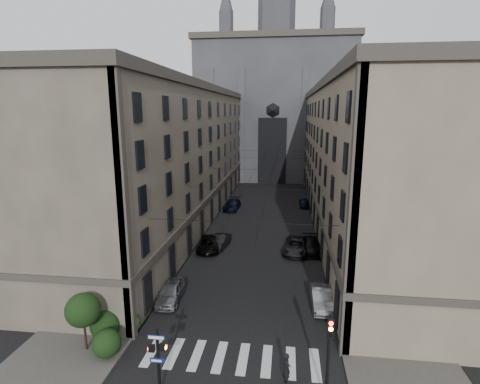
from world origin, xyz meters
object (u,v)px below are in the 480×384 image
at_px(car_left_near, 171,292).
at_px(pedestrian, 287,369).
at_px(traffic_light_right, 329,349).
at_px(car_right_midnear, 296,246).
at_px(car_left_midnear, 220,241).
at_px(gothic_tower, 275,100).
at_px(car_right_midfar, 312,246).
at_px(car_left_far, 232,205).
at_px(car_left_midfar, 209,244).
at_px(car_right_far, 304,203).
at_px(pedestrian_signal_left, 158,356).
at_px(car_right_near, 321,298).

height_order(car_left_near, pedestrian, pedestrian).
distance_m(traffic_light_right, car_right_midnear, 22.09).
distance_m(traffic_light_right, car_left_midnear, 24.63).
height_order(gothic_tower, car_right_midfar, gothic_tower).
distance_m(car_left_far, pedestrian, 39.19).
xyz_separation_m(traffic_light_right, car_right_midnear, (-1.15, 21.92, -2.51)).
relative_size(traffic_light_right, car_left_near, 1.15).
relative_size(traffic_light_right, car_left_far, 0.97).
height_order(car_right_midnear, car_right_midfar, car_right_midnear).
relative_size(car_left_far, car_right_midnear, 0.96).
relative_size(car_left_midfar, car_right_far, 1.34).
relative_size(car_right_midfar, car_right_far, 1.28).
height_order(car_left_near, car_left_far, car_left_far).
bearing_deg(car_right_far, car_right_midnear, -96.60).
xyz_separation_m(pedestrian_signal_left, car_left_midnear, (-0.69, 22.87, -1.61)).
distance_m(car_right_near, pedestrian, 9.51).
bearing_deg(car_left_midfar, car_left_near, -97.40).
bearing_deg(car_left_far, pedestrian, -74.45).
bearing_deg(pedestrian, car_right_far, -22.68).
relative_size(car_right_midfar, pedestrian, 2.54).
bearing_deg(car_left_far, car_left_midfar, -87.30).
distance_m(car_right_midnear, pedestrian, 20.75).
bearing_deg(pedestrian_signal_left, traffic_light_right, 2.64).
bearing_deg(car_right_far, car_left_midfar, -120.31).
relative_size(traffic_light_right, car_left_midnear, 1.20).
height_order(car_right_near, car_right_midfar, car_right_near).
xyz_separation_m(pedestrian_signal_left, pedestrian, (6.99, 1.61, -1.34)).
height_order(traffic_light_right, car_left_far, traffic_light_right).
height_order(car_left_near, car_right_far, car_left_near).
height_order(gothic_tower, pedestrian_signal_left, gothic_tower).
height_order(car_left_far, car_right_midfar, car_left_far).
bearing_deg(gothic_tower, car_left_near, -95.46).
height_order(gothic_tower, car_left_midnear, gothic_tower).
relative_size(gothic_tower, traffic_light_right, 11.15).
xyz_separation_m(car_left_near, car_left_midnear, (1.86, 12.73, -0.06)).
height_order(car_left_midfar, car_right_midnear, car_right_midnear).
bearing_deg(pedestrian, car_left_midnear, 0.93).
bearing_deg(car_right_midnear, gothic_tower, 102.34).
distance_m(traffic_light_right, car_left_midfar, 24.20).
bearing_deg(car_right_midnear, car_right_midfar, 21.43).
xyz_separation_m(car_left_midnear, car_right_far, (10.40, 20.09, -0.05)).
xyz_separation_m(car_left_near, car_right_far, (12.26, 32.82, -0.10)).
distance_m(traffic_light_right, car_right_midfar, 22.51).
bearing_deg(pedestrian, car_left_far, -5.99).
bearing_deg(car_right_near, car_left_near, -179.29).
relative_size(pedestrian_signal_left, car_left_midnear, 0.92).
xyz_separation_m(pedestrian_signal_left, car_right_midfar, (9.71, 22.78, -1.60)).
relative_size(pedestrian_signal_left, car_left_midfar, 0.76).
height_order(traffic_light_right, car_right_far, traffic_light_right).
bearing_deg(car_right_far, traffic_light_right, -92.56).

